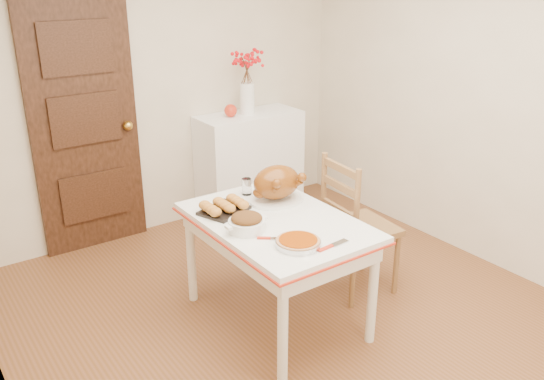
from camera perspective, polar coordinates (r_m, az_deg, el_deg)
floor at (r=3.89m, az=3.28°, el=-13.32°), size 3.50×4.00×0.00m
wall_back at (r=5.00m, az=-10.97°, el=9.98°), size 3.50×0.00×2.50m
wall_right at (r=4.61m, az=21.13°, el=7.95°), size 0.00×4.00×2.50m
door_back at (r=4.79m, az=-18.26°, el=6.05°), size 0.85×0.06×2.06m
sideboard at (r=5.36m, az=-2.25°, el=2.62°), size 0.97×0.43×0.97m
kitchen_table at (r=3.75m, az=0.45°, el=-8.08°), size 0.85×1.24×0.74m
chair_oak at (r=4.09m, az=8.85°, el=-3.44°), size 0.50×0.50×1.02m
berry_vase at (r=5.15m, az=-2.53°, el=10.78°), size 0.30×0.30×0.58m
apple at (r=5.11m, az=-4.18°, el=7.96°), size 0.11×0.11×0.11m
turkey_platter at (r=3.80m, az=0.47°, el=0.61°), size 0.41×0.34×0.25m
pumpkin_pie at (r=3.24m, az=2.64°, el=-5.18°), size 0.27×0.27×0.05m
stuffing_dish at (r=3.40m, az=-2.56°, el=-3.28°), size 0.33×0.29×0.11m
rolls_tray at (r=3.68m, az=-4.84°, el=-1.63°), size 0.35×0.32×0.08m
pie_server at (r=3.26m, az=6.14°, el=-5.51°), size 0.23×0.08×0.01m
carving_knife at (r=3.32m, az=0.39°, el=-4.87°), size 0.21×0.18×0.01m
drinking_glass at (r=3.94m, az=-2.56°, el=0.35°), size 0.08×0.08×0.12m
shaker_pair at (r=4.08m, az=0.39°, el=1.01°), size 0.10×0.05×0.10m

